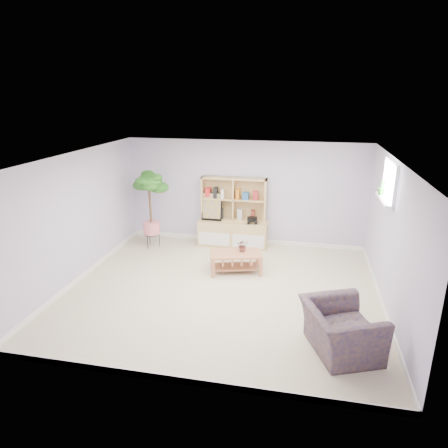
% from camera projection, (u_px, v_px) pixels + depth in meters
% --- Properties ---
extents(floor, '(5.50, 5.00, 0.01)m').
position_uv_depth(floor, '(222.00, 290.00, 7.23)').
color(floor, '#B7AD91').
rests_on(floor, ground).
extents(ceiling, '(5.50, 5.00, 0.01)m').
position_uv_depth(ceiling, '(222.00, 158.00, 6.47)').
color(ceiling, white).
rests_on(ceiling, walls).
extents(walls, '(5.51, 5.01, 2.40)m').
position_uv_depth(walls, '(222.00, 227.00, 6.85)').
color(walls, silver).
rests_on(walls, floor).
extents(baseboard, '(5.50, 5.00, 0.10)m').
position_uv_depth(baseboard, '(222.00, 288.00, 7.21)').
color(baseboard, white).
rests_on(baseboard, floor).
extents(window, '(0.10, 0.98, 0.68)m').
position_uv_depth(window, '(390.00, 181.00, 6.63)').
color(window, silver).
rests_on(window, walls).
extents(window_sill, '(0.14, 1.00, 0.04)m').
position_uv_depth(window_sill, '(384.00, 200.00, 6.74)').
color(window_sill, white).
rests_on(window_sill, walls).
extents(storage_unit, '(1.59, 0.54, 1.59)m').
position_uv_depth(storage_unit, '(233.00, 213.00, 9.10)').
color(storage_unit, tan).
rests_on(storage_unit, floor).
extents(poster, '(0.47, 0.11, 0.65)m').
position_uv_depth(poster, '(212.00, 207.00, 9.13)').
color(poster, '#EFAD11').
rests_on(poster, storage_unit).
extents(toy_truck, '(0.34, 0.26, 0.17)m').
position_uv_depth(toy_truck, '(252.00, 220.00, 8.97)').
color(toy_truck, black).
rests_on(toy_truck, storage_unit).
extents(coffee_table, '(1.10, 0.78, 0.41)m').
position_uv_depth(coffee_table, '(236.00, 262.00, 7.91)').
color(coffee_table, '#A96F50').
rests_on(coffee_table, floor).
extents(table_plant, '(0.27, 0.24, 0.25)m').
position_uv_depth(table_plant, '(243.00, 245.00, 7.87)').
color(table_plant, '#17481B').
rests_on(table_plant, coffee_table).
extents(floor_tree, '(0.77, 0.77, 1.75)m').
position_uv_depth(floor_tree, '(150.00, 210.00, 8.99)').
color(floor_tree, '#205C16').
rests_on(floor_tree, floor).
extents(armchair, '(1.22, 1.29, 0.76)m').
position_uv_depth(armchair, '(341.00, 327.00, 5.42)').
color(armchair, '#1A1F4B').
rests_on(armchair, floor).
extents(sill_plant, '(0.17, 0.15, 0.27)m').
position_uv_depth(sill_plant, '(382.00, 187.00, 6.95)').
color(sill_plant, '#205C16').
rests_on(sill_plant, window_sill).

